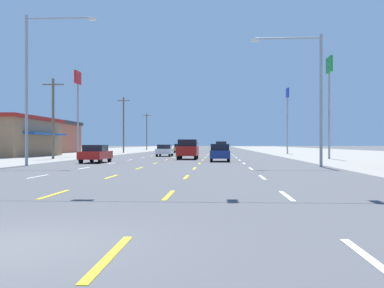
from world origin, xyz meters
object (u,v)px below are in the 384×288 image
sedan_inner_left_midfar (165,150)px  hatchback_inner_left_farthest (193,147)px  pole_sign_left_row_1 (78,93)px  pole_sign_right_row_2 (287,106)px  hatchback_inner_right_near (220,153)px  suv_center_turn_mid (188,149)px  pole_sign_right_row_1 (329,82)px  hatchback_inner_left_far (179,148)px  suv_inner_right_farther (221,147)px  streetlight_left_row_0 (34,78)px  streetlight_right_row_0 (313,88)px  sedan_far_left_nearest (96,154)px

sedan_inner_left_midfar → hatchback_inner_left_farthest: size_ratio=1.15×
pole_sign_left_row_1 → pole_sign_right_row_2: 33.14m
hatchback_inner_right_near → suv_center_turn_mid: 6.64m
pole_sign_right_row_1 → sedan_inner_left_midfar: bearing=155.4°
hatchback_inner_left_far → pole_sign_left_row_1: bearing=-111.7°
suv_inner_right_farther → streetlight_left_row_0: 51.89m
pole_sign_left_row_1 → streetlight_right_row_0: (23.39, -23.48, -2.48)m
hatchback_inner_left_far → hatchback_inner_right_near: bearing=-80.2°
suv_inner_right_farther → hatchback_inner_left_farthest: suv_inner_right_farther is taller
hatchback_inner_right_near → streetlight_right_row_0: bearing=-55.2°
streetlight_left_row_0 → hatchback_inner_left_farthest: bearing=86.5°
suv_center_turn_mid → pole_sign_left_row_1: pole_sign_left_row_1 is taller
sedan_far_left_nearest → hatchback_inner_left_far: size_ratio=1.15×
sedan_far_left_nearest → suv_inner_right_farther: bearing=76.6°
sedan_inner_left_midfar → suv_inner_right_farther: suv_inner_right_farther is taller
hatchback_inner_left_far → suv_inner_right_farther: bearing=5.7°
pole_sign_left_row_1 → streetlight_right_row_0: 33.24m
hatchback_inner_left_farthest → streetlight_right_row_0: (13.29, -96.19, 4.52)m
sedan_inner_left_midfar → pole_sign_right_row_2: 24.67m
suv_inner_right_farther → suv_center_turn_mid: bearing=-95.8°
hatchback_inner_left_far → hatchback_inner_left_farthest: (-0.10, 47.04, 0.00)m
sedan_inner_left_midfar → hatchback_inner_left_farthest: bearing=90.2°
hatchback_inner_right_near → pole_sign_left_row_1: bearing=139.7°
sedan_inner_left_midfar → pole_sign_left_row_1: size_ratio=0.43×
sedan_inner_left_midfar → hatchback_inner_right_near: bearing=-67.6°
pole_sign_right_row_2 → streetlight_right_row_0: 41.71m
sedan_inner_left_midfar → streetlight_left_row_0: size_ratio=0.43×
hatchback_inner_left_farthest → sedan_inner_left_midfar: bearing=-89.8°
sedan_far_left_nearest → suv_center_turn_mid: suv_center_turn_mid is taller
hatchback_inner_left_farthest → pole_sign_right_row_2: 57.98m
sedan_inner_left_midfar → pole_sign_right_row_2: size_ratio=0.44×
sedan_inner_left_midfar → streetlight_left_row_0: 26.68m
hatchback_inner_right_near → hatchback_inner_left_farthest: size_ratio=1.00×
sedan_inner_left_midfar → hatchback_inner_left_far: size_ratio=1.15×
pole_sign_left_row_1 → hatchback_inner_left_far: bearing=68.3°
hatchback_inner_left_far → streetlight_left_row_0: (-6.02, -49.15, 5.39)m
suv_inner_right_farther → hatchback_inner_right_near: bearing=-90.5°
streetlight_left_row_0 → suv_center_turn_mid: bearing=56.4°
hatchback_inner_left_far → suv_inner_right_farther: size_ratio=0.80×
hatchback_inner_left_farthest → streetlight_left_row_0: size_ratio=0.37×
pole_sign_right_row_1 → pole_sign_right_row_2: pole_sign_right_row_1 is taller
suv_center_turn_mid → streetlight_right_row_0: 18.01m
sedan_far_left_nearest → pole_sign_left_row_1: pole_sign_left_row_1 is taller
sedan_inner_left_midfar → hatchback_inner_left_far: bearing=90.4°
pole_sign_right_row_2 → streetlight_left_row_0: (-23.69, -41.41, -1.36)m
sedan_inner_left_midfar → pole_sign_right_row_1: 21.22m
hatchback_inner_right_near → pole_sign_right_row_1: pole_sign_right_row_1 is taller
hatchback_inner_left_farthest → streetlight_right_row_0: 97.21m
hatchback_inner_left_farthest → pole_sign_left_row_1: (-10.10, -72.71, 7.00)m
suv_center_turn_mid → suv_inner_right_farther: 35.32m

